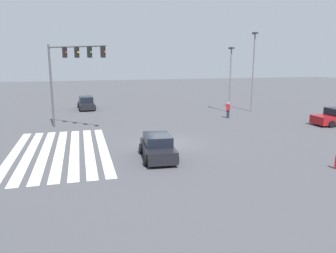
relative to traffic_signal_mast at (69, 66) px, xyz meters
The scene contains 8 objects.
ground_plane 11.04m from the traffic_signal_mast, 45.00° to the left, with size 148.07×148.07×0.00m, color #47474C.
crosswalk_markings 8.75m from the traffic_signal_mast, ahead, with size 12.26×6.30×0.01m.
traffic_signal_mast is the anchor object (origin of this frame).
car_1 12.98m from the traffic_signal_mast, behind, with size 4.54×2.15×1.55m.
car_2 12.30m from the traffic_signal_mast, 27.46° to the left, with size 4.24×2.23×1.51m.
pedestrian 16.30m from the traffic_signal_mast, 96.52° to the left, with size 0.41×0.41×1.66m.
street_light_pole_a 18.21m from the traffic_signal_mast, 107.06° to the left, with size 0.80×0.36×7.33m.
street_light_pole_b 20.80m from the traffic_signal_mast, 104.49° to the left, with size 0.80×0.36×8.98m.
Camera 1 is at (22.27, -6.00, 6.06)m, focal length 35.00 mm.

